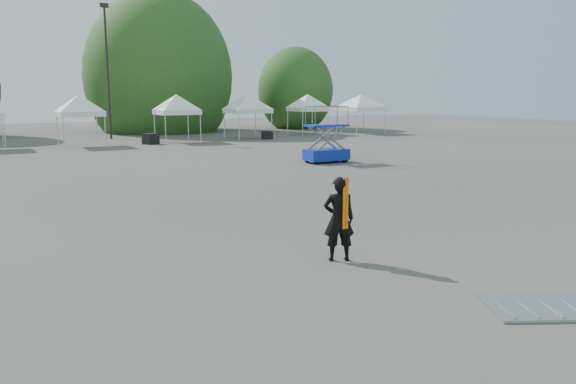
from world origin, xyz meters
TOP-DOWN VIEW (x-y plane):
  - ground at (0.00, 0.00)m, footprint 120.00×120.00m
  - light_pole_east at (3.00, 32.00)m, footprint 0.60×0.25m
  - tree_mid_e at (9.00, 39.00)m, footprint 5.12×5.12m
  - tree_far_e at (22.00, 37.00)m, footprint 3.84×3.84m
  - tent_e at (0.06, 27.17)m, footprint 3.86×3.86m
  - tent_f at (6.51, 27.11)m, footprint 3.82×3.82m
  - tent_g at (12.15, 27.43)m, footprint 4.08×4.08m
  - tent_h at (18.41, 28.91)m, footprint 3.75×3.75m
  - tent_extra_8 at (23.03, 27.76)m, footprint 4.41×4.41m
  - man at (0.02, -1.99)m, footprint 0.75×0.64m
  - scissor_lift at (9.00, 11.95)m, footprint 2.18×1.12m
  - barrier_mid at (1.57, -5.92)m, footprint 2.53×2.05m
  - crate_mid at (4.37, 26.38)m, footprint 1.16×1.05m
  - crate_east at (13.21, 26.27)m, footprint 0.89×0.77m

SIDE VIEW (x-z plane):
  - ground at x=0.00m, z-range 0.00..0.00m
  - barrier_mid at x=1.57m, z-range 0.00..0.07m
  - crate_east at x=13.21m, z-range 0.00..0.60m
  - crate_mid at x=4.37m, z-range 0.00..0.73m
  - man at x=0.02m, z-range 0.00..1.75m
  - scissor_lift at x=9.00m, z-range 0.01..2.79m
  - tent_h at x=18.41m, z-range 1.12..5.00m
  - tent_f at x=6.51m, z-range 1.12..5.00m
  - tent_e at x=0.06m, z-range 1.12..5.00m
  - tent_g at x=12.15m, z-range 1.12..5.00m
  - tent_extra_8 at x=23.03m, z-range 1.12..5.00m
  - tree_far_e at x=22.00m, z-range 0.70..6.55m
  - tree_mid_e at x=9.00m, z-range 0.94..8.74m
  - light_pole_east at x=3.00m, z-range 0.62..10.42m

